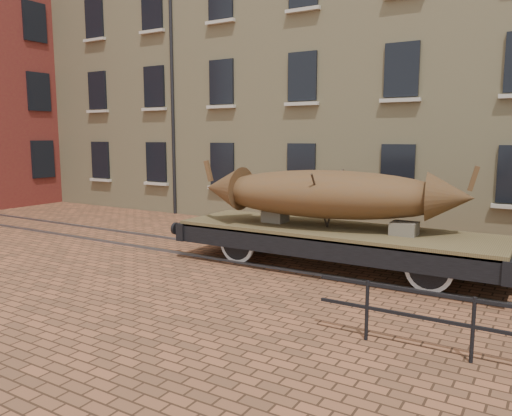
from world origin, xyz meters
The scene contains 5 objects.
ground centered at (0.00, 0.00, 0.00)m, with size 90.00×90.00×0.00m, color brown.
warehouse_cream centered at (3.00, 9.99, 7.00)m, with size 40.00×10.19×14.00m.
rail_track centered at (0.00, 0.00, 0.03)m, with size 30.00×1.52×0.06m.
flatcar_wagon centered at (0.87, 0.00, 0.84)m, with size 8.98×2.44×1.36m.
iron_boat centered at (0.66, 0.00, 1.89)m, with size 6.77×2.83×1.62m.
Camera 1 is at (5.49, -11.39, 3.31)m, focal length 35.00 mm.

